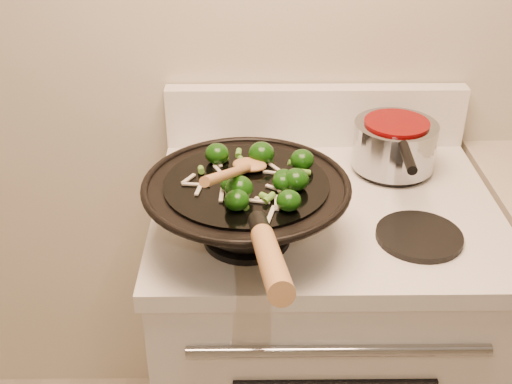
{
  "coord_description": "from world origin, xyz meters",
  "views": [
    {
      "loc": [
        -0.35,
        -0.08,
        1.69
      ],
      "look_at": [
        -0.34,
        1.03,
        1.03
      ],
      "focal_mm": 45.0,
      "sensor_mm": 36.0,
      "label": 1
    }
  ],
  "objects": [
    {
      "name": "stove",
      "position": [
        -0.18,
        1.17,
        0.47
      ],
      "size": [
        0.78,
        0.67,
        1.08
      ],
      "color": "white",
      "rests_on": "ground"
    },
    {
      "name": "wok",
      "position": [
        -0.35,
        1.01,
        1.0
      ],
      "size": [
        0.42,
        0.69,
        0.26
      ],
      "color": "black",
      "rests_on": "stove"
    },
    {
      "name": "stirfry",
      "position": [
        -0.33,
        1.01,
        1.08
      ],
      "size": [
        0.27,
        0.28,
        0.05
      ],
      "color": "#0E3808",
      "rests_on": "wok"
    },
    {
      "name": "wooden_spoon",
      "position": [
        -0.37,
        0.99,
        1.1
      ],
      "size": [
        0.12,
        0.32,
        0.14
      ],
      "color": "#AA7542",
      "rests_on": "wok"
    },
    {
      "name": "saucepan",
      "position": [
        0.0,
        1.32,
        0.99
      ],
      "size": [
        0.2,
        0.32,
        0.12
      ],
      "color": "#93969B",
      "rests_on": "stove"
    }
  ]
}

